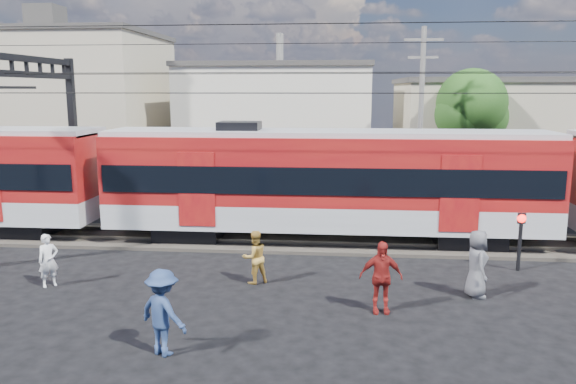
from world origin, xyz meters
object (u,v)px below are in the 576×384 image
(commuter_train, at_px, (332,179))
(crossing_signal, at_px, (521,231))
(pedestrian_a, at_px, (48,260))
(pedestrian_c, at_px, (163,312))

(commuter_train, relative_size, crossing_signal, 27.06)
(commuter_train, bearing_deg, pedestrian_a, -146.01)
(pedestrian_a, distance_m, pedestrian_c, 6.01)
(pedestrian_a, distance_m, crossing_signal, 14.26)
(commuter_train, distance_m, pedestrian_c, 10.02)
(pedestrian_a, xyz_separation_m, pedestrian_c, (4.62, -3.85, 0.17))
(pedestrian_c, bearing_deg, commuter_train, -81.73)
(pedestrian_a, relative_size, pedestrian_c, 0.82)
(commuter_train, relative_size, pedestrian_c, 26.53)
(commuter_train, xyz_separation_m, pedestrian_c, (-3.46, -9.29, -1.45))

